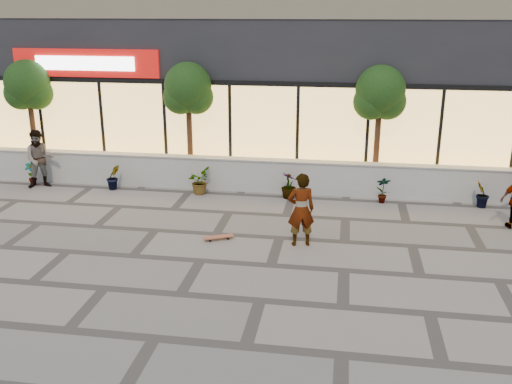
# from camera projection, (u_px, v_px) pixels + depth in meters

# --- Properties ---
(ground) EXTENTS (80.00, 80.00, 0.00)m
(ground) POSITION_uv_depth(u_px,v_px,m) (260.00, 300.00, 11.31)
(ground) COLOR gray
(ground) RESTS_ON ground
(planter_wall) EXTENTS (22.00, 0.42, 1.04)m
(planter_wall) POSITION_uv_depth(u_px,v_px,m) (294.00, 177.00, 17.72)
(planter_wall) COLOR silver
(planter_wall) RESTS_ON ground
(retail_building) EXTENTS (24.00, 9.17, 8.50)m
(retail_building) POSITION_uv_depth(u_px,v_px,m) (309.00, 43.00, 21.72)
(retail_building) COLOR black
(retail_building) RESTS_ON ground
(shrub_a) EXTENTS (0.43, 0.29, 0.81)m
(shrub_a) POSITION_uv_depth(u_px,v_px,m) (32.00, 173.00, 18.52)
(shrub_a) COLOR black
(shrub_a) RESTS_ON ground
(shrub_b) EXTENTS (0.57, 0.57, 0.81)m
(shrub_b) POSITION_uv_depth(u_px,v_px,m) (113.00, 177.00, 18.10)
(shrub_b) COLOR black
(shrub_b) RESTS_ON ground
(shrub_c) EXTENTS (0.68, 0.77, 0.81)m
(shrub_c) POSITION_uv_depth(u_px,v_px,m) (199.00, 181.00, 17.68)
(shrub_c) COLOR black
(shrub_c) RESTS_ON ground
(shrub_d) EXTENTS (0.64, 0.64, 0.81)m
(shrub_d) POSITION_uv_depth(u_px,v_px,m) (289.00, 185.00, 17.26)
(shrub_d) COLOR black
(shrub_d) RESTS_ON ground
(shrub_e) EXTENTS (0.46, 0.35, 0.81)m
(shrub_e) POSITION_uv_depth(u_px,v_px,m) (383.00, 190.00, 16.84)
(shrub_e) COLOR black
(shrub_e) RESTS_ON ground
(shrub_f) EXTENTS (0.55, 0.57, 0.81)m
(shrub_f) POSITION_uv_depth(u_px,v_px,m) (482.00, 194.00, 16.42)
(shrub_f) COLOR black
(shrub_f) RESTS_ON ground
(tree_west) EXTENTS (1.60, 1.50, 3.92)m
(tree_west) POSITION_uv_depth(u_px,v_px,m) (28.00, 88.00, 18.96)
(tree_west) COLOR #4B2B1B
(tree_west) RESTS_ON ground
(tree_midwest) EXTENTS (1.60, 1.50, 3.92)m
(tree_midwest) POSITION_uv_depth(u_px,v_px,m) (188.00, 91.00, 18.14)
(tree_midwest) COLOR #4B2B1B
(tree_midwest) RESTS_ON ground
(tree_mideast) EXTENTS (1.60, 1.50, 3.92)m
(tree_mideast) POSITION_uv_depth(u_px,v_px,m) (380.00, 96.00, 17.24)
(tree_mideast) COLOR #4B2B1B
(tree_mideast) RESTS_ON ground
(skater_center) EXTENTS (0.75, 0.59, 1.82)m
(skater_center) POSITION_uv_depth(u_px,v_px,m) (301.00, 210.00, 13.69)
(skater_center) COLOR white
(skater_center) RESTS_ON ground
(skater_left) EXTENTS (1.14, 1.06, 1.88)m
(skater_left) POSITION_uv_depth(u_px,v_px,m) (40.00, 159.00, 18.14)
(skater_left) COLOR #907C5D
(skater_left) RESTS_ON ground
(skateboard_center) EXTENTS (0.76, 0.51, 0.09)m
(skateboard_center) POSITION_uv_depth(u_px,v_px,m) (218.00, 237.00, 14.24)
(skateboard_center) COLOR #9A4C32
(skateboard_center) RESTS_ON ground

